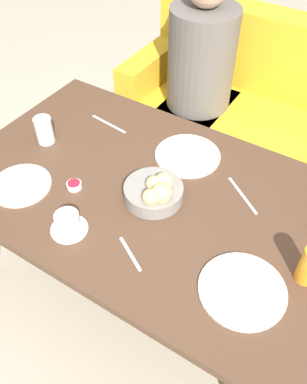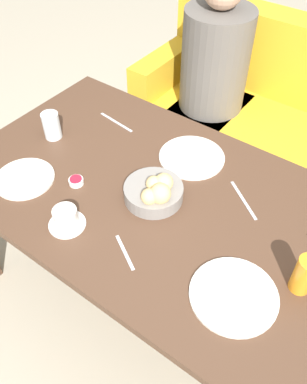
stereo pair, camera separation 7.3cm
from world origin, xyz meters
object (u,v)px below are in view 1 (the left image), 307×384
Objects in this scene: fork_silver at (109,124)px; knife_silver at (242,195)px; plate_near_right at (242,290)px; coffee_cup at (68,223)px; seated_person at (198,94)px; water_tumbler at (44,130)px; couch at (254,123)px; bread_basket at (155,191)px; jam_bowl_berry at (74,185)px; spoon_coffee at (130,254)px; plate_near_left at (21,185)px; plate_far_center at (188,155)px.

fork_silver is 1.19× the size of knife_silver.
coffee_cup is (-0.59, -0.10, 0.03)m from plate_near_right.
seated_person reaches higher than water_tumbler.
bread_basket is (0.02, -1.14, 0.42)m from couch.
jam_bowl_berry is 0.40m from fork_silver.
couch is 10.87× the size of spoon_coffee.
plate_near_left and plate_far_center have the same top height.
fork_silver is at bearing 108.43° from jam_bowl_berry.
bread_basket reaches higher than plate_far_center.
plate_far_center is 0.60m from water_tumbler.
fork_silver and knife_silver have the same top height.
plate_near_left is at bearing -177.76° from plate_near_right.
couch is at bearing 90.41° from plate_far_center.
plate_near_left is at bearing 176.11° from spoon_coffee.
jam_bowl_berry reaches higher than spoon_coffee.
bread_basket reaches higher than fork_silver.
knife_silver is at bearing -73.53° from couch.
water_tumbler is (-0.54, -1.10, 0.44)m from couch.
coffee_cup is at bearing -105.88° from plate_far_center.
plate_near_right is 0.63m from plate_far_center.
couch reaches higher than plate_near_left.
fork_silver is at bearing 172.74° from knife_silver.
couch is 25.90× the size of jam_bowl_berry.
knife_silver is (0.55, 0.30, -0.01)m from jam_bowl_berry.
couch is 1.48m from plate_near_left.
coffee_cup is at bearing -173.25° from spoon_coffee.
fork_silver is at bearing 84.58° from plate_near_left.
plate_near_right is 0.40m from knife_silver.
seated_person reaches higher than spoon_coffee.
plate_far_center is at bearing -89.59° from couch.
coffee_cup reaches higher than spoon_coffee.
seated_person is at bearing 97.28° from coffee_cup.
plate_far_center is (-0.02, 0.27, -0.04)m from bread_basket.
plate_near_left is 0.66m from plate_far_center.
couch is 0.95m from plate_far_center.
seated_person is 9.24× the size of coffee_cup.
plate_far_center is at bearing 22.93° from water_tumbler.
couch is 0.39m from seated_person.
seated_person reaches higher than bread_basket.
water_tumbler is at bearing -116.13° from couch.
fork_silver is at bearing 113.97° from coffee_cup.
plate_near_right is (0.88, 0.03, 0.00)m from plate_near_left.
spoon_coffee is at bearing -168.99° from plate_near_right.
spoon_coffee is (0.52, -0.04, -0.00)m from plate_near_left.
water_tumbler is at bearing 175.97° from bread_basket.
couch is at bearing 25.94° from seated_person.
spoon_coffee is (-0.20, -0.43, 0.00)m from knife_silver.
plate_near_left is at bearing -107.94° from couch.
water_tumbler is at bearing -169.79° from knife_silver.
jam_bowl_berry is (0.17, 0.10, 0.01)m from plate_near_left.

